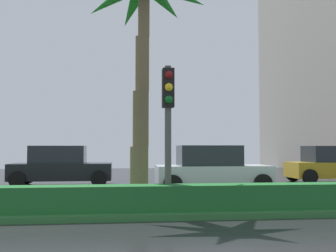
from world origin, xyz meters
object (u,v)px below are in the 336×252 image
traffic_signal_median_right (168,110)px  car_in_traffic_fourth (333,165)px  car_in_traffic_second (61,166)px  palm_tree_centre_left (143,12)px  car_in_traffic_third (211,169)px

traffic_signal_median_right → car_in_traffic_fourth: size_ratio=0.81×
car_in_traffic_second → car_in_traffic_fourth: same height
palm_tree_centre_left → car_in_traffic_second: 9.08m
traffic_signal_median_right → car_in_traffic_second: size_ratio=0.81×
car_in_traffic_fourth → car_in_traffic_second: bearing=-179.6°
car_in_traffic_second → car_in_traffic_fourth: 12.60m
traffic_signal_median_right → car_in_traffic_third: size_ratio=0.81×
palm_tree_centre_left → car_in_traffic_third: (2.86, 4.25, -4.54)m
traffic_signal_median_right → car_in_traffic_third: (2.31, 5.44, -1.73)m
traffic_signal_median_right → car_in_traffic_second: traffic_signal_median_right is taller
traffic_signal_median_right → car_in_traffic_fourth: 12.40m
traffic_signal_median_right → car_in_traffic_fourth: bearing=43.7°
car_in_traffic_second → car_in_traffic_fourth: (12.60, 0.09, 0.00)m
car_in_traffic_second → car_in_traffic_third: size_ratio=1.00×
palm_tree_centre_left → car_in_traffic_second: size_ratio=1.53×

